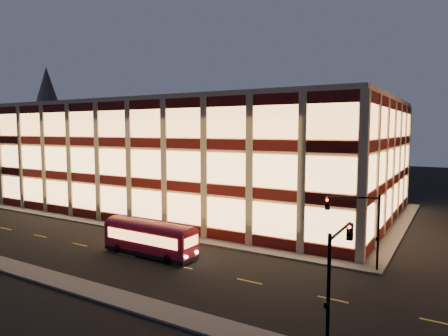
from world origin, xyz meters
The scene contains 10 objects.
ground centered at (0.00, 0.00, 0.00)m, with size 200.00×200.00×0.00m, color black.
sidewalk_office_south centered at (-3.00, 1.00, 0.07)m, with size 54.00×2.00×0.15m, color #514F4C.
sidewalk_office_east centered at (23.00, 17.00, 0.07)m, with size 2.00×30.00×0.15m, color #514F4C.
sidewalk_near centered at (0.00, -13.00, 0.07)m, with size 100.00×2.00×0.15m, color #514F4C.
office_building centered at (-2.91, 16.91, 7.25)m, with size 50.45×30.45×14.50m.
church_tower centered at (-70.00, 40.00, 9.00)m, with size 5.00×5.00×18.00m, color #2D2621.
church_spire centered at (-70.00, 40.00, 23.00)m, with size 6.00×6.00×10.00m, color #4C473F.
traffic_signal_far centered at (22.21, 0.24, 4.11)m, with size 3.79×1.87×6.00m.
traffic_signal_near centered at (23.50, -11.03, 4.13)m, with size 0.32×4.45×6.00m.
trolley_bus centered at (5.81, -4.97, 1.66)m, with size 8.89×2.49×3.00m.
Camera 1 is at (28.55, -30.73, 10.84)m, focal length 32.00 mm.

